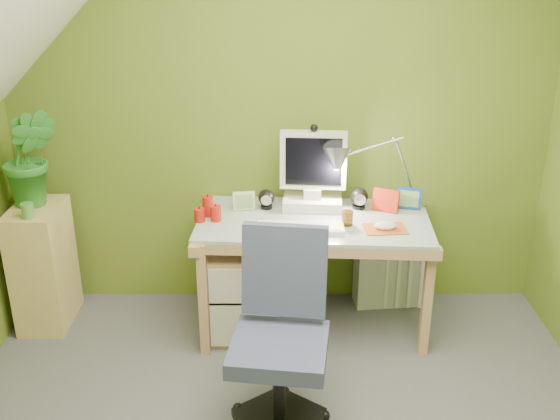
{
  "coord_description": "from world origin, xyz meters",
  "views": [
    {
      "loc": [
        -0.01,
        -2.15,
        2.17
      ],
      "look_at": [
        0.0,
        1.0,
        0.85
      ],
      "focal_mm": 42.0,
      "sensor_mm": 36.0,
      "label": 1
    }
  ],
  "objects_px": {
    "side_ledge": "(44,265)",
    "potted_plant": "(30,157)",
    "monitor": "(313,161)",
    "radiator": "(389,273)",
    "desk_lamp": "(392,155)",
    "desk": "(313,274)",
    "task_chair": "(279,348)"
  },
  "relations": [
    {
      "from": "side_ledge",
      "to": "desk_lamp",
      "type": "bearing_deg",
      "value": 3.24
    },
    {
      "from": "desk",
      "to": "desk_lamp",
      "type": "distance_m",
      "value": 0.83
    },
    {
      "from": "desk_lamp",
      "to": "radiator",
      "type": "distance_m",
      "value": 0.81
    },
    {
      "from": "desk_lamp",
      "to": "radiator",
      "type": "xyz_separation_m",
      "value": [
        0.05,
        0.09,
        -0.81
      ]
    },
    {
      "from": "desk",
      "to": "task_chair",
      "type": "distance_m",
      "value": 0.91
    },
    {
      "from": "desk",
      "to": "task_chair",
      "type": "relative_size",
      "value": 1.46
    },
    {
      "from": "desk_lamp",
      "to": "potted_plant",
      "type": "height_order",
      "value": "desk_lamp"
    },
    {
      "from": "potted_plant",
      "to": "radiator",
      "type": "relative_size",
      "value": 1.35
    },
    {
      "from": "desk",
      "to": "potted_plant",
      "type": "bearing_deg",
      "value": 179.46
    },
    {
      "from": "side_ledge",
      "to": "task_chair",
      "type": "relative_size",
      "value": 0.83
    },
    {
      "from": "task_chair",
      "to": "potted_plant",
      "type": "bearing_deg",
      "value": 151.91
    },
    {
      "from": "potted_plant",
      "to": "radiator",
      "type": "height_order",
      "value": "potted_plant"
    },
    {
      "from": "desk_lamp",
      "to": "side_ledge",
      "type": "height_order",
      "value": "desk_lamp"
    },
    {
      "from": "side_ledge",
      "to": "potted_plant",
      "type": "height_order",
      "value": "potted_plant"
    },
    {
      "from": "monitor",
      "to": "side_ledge",
      "type": "height_order",
      "value": "monitor"
    },
    {
      "from": "desk_lamp",
      "to": "potted_plant",
      "type": "relative_size",
      "value": 1.12
    },
    {
      "from": "desk_lamp",
      "to": "desk",
      "type": "bearing_deg",
      "value": -149.1
    },
    {
      "from": "monitor",
      "to": "potted_plant",
      "type": "relative_size",
      "value": 1.0
    },
    {
      "from": "potted_plant",
      "to": "radiator",
      "type": "bearing_deg",
      "value": 4.13
    },
    {
      "from": "monitor",
      "to": "side_ledge",
      "type": "distance_m",
      "value": 1.71
    },
    {
      "from": "desk_lamp",
      "to": "radiator",
      "type": "relative_size",
      "value": 1.51
    },
    {
      "from": "desk",
      "to": "radiator",
      "type": "distance_m",
      "value": 0.58
    },
    {
      "from": "monitor",
      "to": "task_chair",
      "type": "xyz_separation_m",
      "value": [
        -0.2,
        -1.06,
        -0.54
      ]
    },
    {
      "from": "desk",
      "to": "side_ledge",
      "type": "height_order",
      "value": "side_ledge"
    },
    {
      "from": "radiator",
      "to": "side_ledge",
      "type": "bearing_deg",
      "value": 179.83
    },
    {
      "from": "side_ledge",
      "to": "radiator",
      "type": "height_order",
      "value": "side_ledge"
    },
    {
      "from": "desk",
      "to": "desk_lamp",
      "type": "relative_size",
      "value": 2.04
    },
    {
      "from": "monitor",
      "to": "task_chair",
      "type": "distance_m",
      "value": 1.21
    },
    {
      "from": "side_ledge",
      "to": "monitor",
      "type": "bearing_deg",
      "value": 4.15
    },
    {
      "from": "desk",
      "to": "radiator",
      "type": "xyz_separation_m",
      "value": [
        0.5,
        0.27,
        -0.14
      ]
    },
    {
      "from": "monitor",
      "to": "radiator",
      "type": "bearing_deg",
      "value": 13.85
    },
    {
      "from": "side_ledge",
      "to": "potted_plant",
      "type": "bearing_deg",
      "value": 90.0
    }
  ]
}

